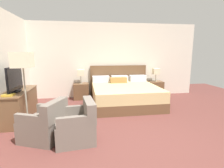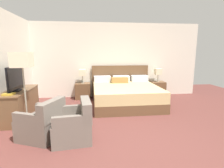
% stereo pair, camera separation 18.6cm
% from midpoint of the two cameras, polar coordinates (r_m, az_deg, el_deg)
% --- Properties ---
extents(ground_plane, '(10.63, 10.63, 0.00)m').
position_cam_midpoint_polar(ground_plane, '(3.27, 7.74, -19.47)').
color(ground_plane, brown).
extents(wall_back, '(6.59, 0.06, 2.63)m').
position_cam_midpoint_polar(wall_back, '(6.36, -0.01, 7.71)').
color(wall_back, silver).
rests_on(wall_back, ground).
extents(bed, '(2.05, 2.11, 1.14)m').
position_cam_midpoint_polar(bed, '(5.52, 5.27, -3.20)').
color(bed, brown).
rests_on(bed, ground).
extents(nightstand_left, '(0.51, 0.41, 0.55)m').
position_cam_midpoint_polar(nightstand_left, '(6.17, -8.64, -2.26)').
color(nightstand_left, brown).
rests_on(nightstand_left, ground).
extents(nightstand_right, '(0.51, 0.41, 0.55)m').
position_cam_midpoint_polar(nightstand_right, '(6.64, 15.36, -1.60)').
color(nightstand_right, brown).
rests_on(nightstand_right, ground).
extents(table_lamp_left, '(0.22, 0.22, 0.48)m').
position_cam_midpoint_polar(table_lamp_left, '(6.06, -8.80, 3.63)').
color(table_lamp_left, gray).
rests_on(table_lamp_left, nightstand_left).
extents(table_lamp_right, '(0.22, 0.22, 0.48)m').
position_cam_midpoint_polar(table_lamp_right, '(6.54, 15.63, 3.87)').
color(table_lamp_right, gray).
rests_on(table_lamp_right, nightstand_right).
extents(dresser, '(0.52, 1.41, 0.72)m').
position_cam_midpoint_polar(dresser, '(4.81, -26.94, -5.81)').
color(dresser, brown).
rests_on(dresser, ground).
extents(tv, '(0.18, 0.85, 0.58)m').
position_cam_midpoint_polar(tv, '(4.60, -27.94, 1.47)').
color(tv, black).
rests_on(tv, dresser).
extents(book_red_cover, '(0.22, 0.21, 0.04)m').
position_cam_midpoint_polar(book_red_cover, '(4.28, -29.64, -2.87)').
color(book_red_cover, gold).
rests_on(book_red_cover, dresser).
extents(armchair_by_window, '(0.90, 0.90, 0.76)m').
position_cam_midpoint_polar(armchair_by_window, '(3.61, -20.28, -12.03)').
color(armchair_by_window, '#70665B').
rests_on(armchair_by_window, ground).
extents(armchair_companion, '(0.76, 0.75, 0.76)m').
position_cam_midpoint_polar(armchair_companion, '(3.38, -10.71, -13.10)').
color(armchair_companion, '#70665B').
rests_on(armchair_companion, ground).
extents(floor_lamp, '(0.36, 0.36, 1.62)m').
position_cam_midpoint_polar(floor_lamp, '(4.00, -26.08, 5.93)').
color(floor_lamp, gray).
rests_on(floor_lamp, ground).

